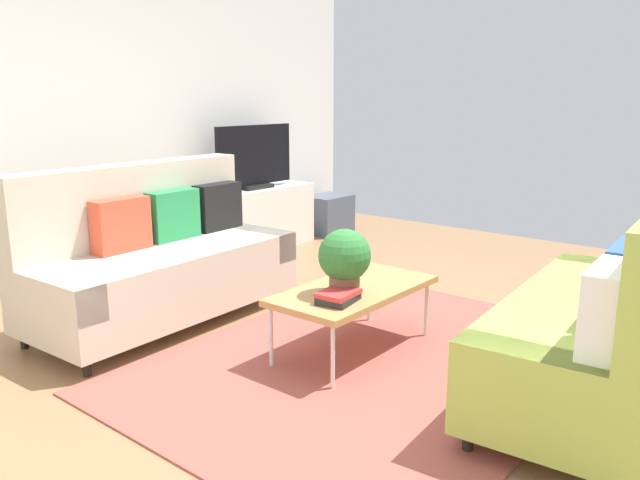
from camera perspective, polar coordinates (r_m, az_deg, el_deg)
The scene contains 14 objects.
ground_plane at distance 3.99m, azimuth 3.81°, elevation -10.23°, with size 7.68×7.68×0.00m, color #936B47.
wall_far at distance 5.76m, azimuth -19.71°, elevation 11.04°, with size 6.40×0.12×2.90m, color white.
area_rug at distance 3.88m, azimuth 4.98°, elevation -10.88°, with size 2.90×2.20×0.01m, color #9E4C42.
couch_beige at distance 4.59m, azimuth -14.42°, elevation -1.57°, with size 1.94×0.92×1.10m.
couch_green at distance 3.55m, azimuth 25.00°, elevation -6.76°, with size 1.96×0.99×1.10m.
coffee_table at distance 3.89m, azimuth 3.07°, elevation -4.69°, with size 1.10×0.56×0.42m.
tv_console at distance 6.55m, azimuth -5.96°, elevation 1.92°, with size 1.40×0.44×0.64m, color silver.
tv at distance 6.45m, azimuth -5.96°, elevation 7.42°, with size 1.00×0.20×0.64m.
storage_trunk at distance 7.31m, azimuth 0.74°, elevation 2.35°, with size 0.52×0.40×0.44m, color #4C5666.
potted_plant at distance 3.70m, azimuth 2.24°, elevation -1.69°, with size 0.31×0.31×0.39m.
table_book_0 at distance 3.60m, azimuth 1.67°, elevation -5.34°, with size 0.24×0.18×0.04m, color #262626.
table_book_1 at distance 3.59m, azimuth 1.67°, elevation -4.84°, with size 0.24×0.18×0.03m, color red.
vase_0 at distance 6.14m, azimuth -10.22°, elevation 4.64°, with size 0.12×0.12×0.12m, color #33B29E.
bottle_0 at distance 6.19m, azimuth -8.39°, elevation 4.89°, with size 0.06×0.06×0.15m, color purple.
Camera 1 is at (-3.00, -2.11, 1.58)m, focal length 35.30 mm.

